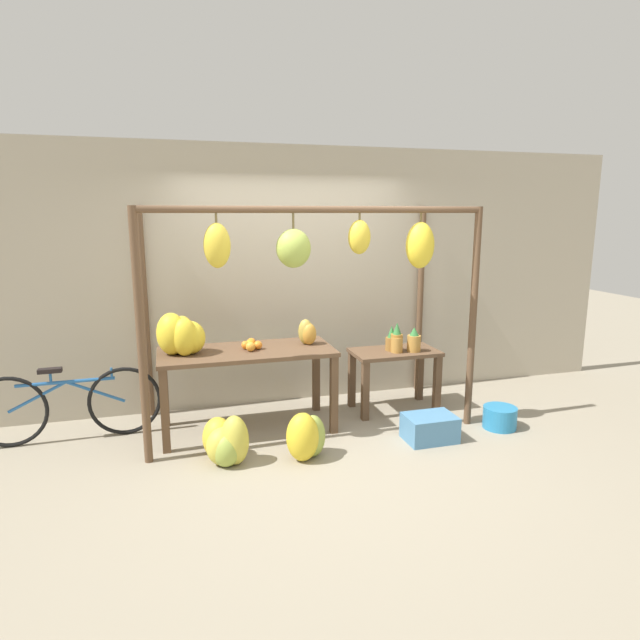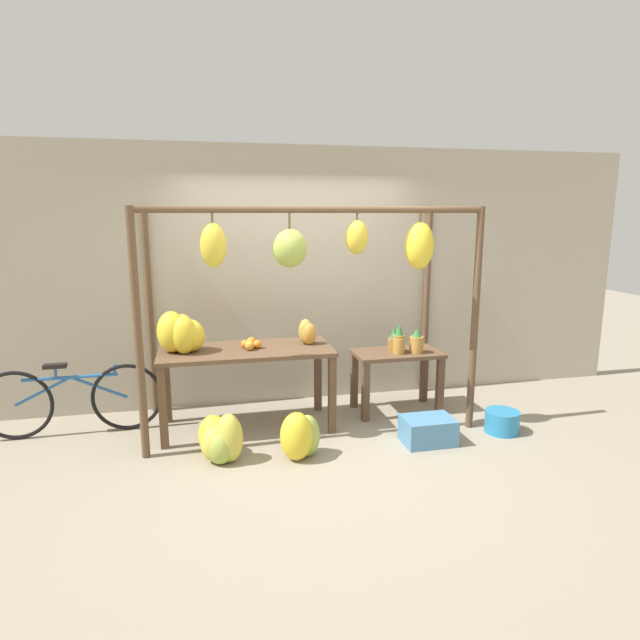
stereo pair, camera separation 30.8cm
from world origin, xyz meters
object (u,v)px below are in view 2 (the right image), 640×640
at_px(pineapple_cluster, 403,342).
at_px(fruit_crate_white, 428,430).
at_px(parked_bicycle, 72,400).
at_px(papaya_pile, 307,333).
at_px(banana_pile_ground_right, 300,436).
at_px(banana_pile_on_table, 181,334).
at_px(banana_pile_ground_left, 220,440).
at_px(orange_pile, 250,344).
at_px(blue_bucket, 502,421).

distance_m(pineapple_cluster, fruit_crate_white, 1.02).
distance_m(parked_bicycle, papaya_pile, 2.33).
bearing_deg(fruit_crate_white, banana_pile_ground_right, -177.98).
relative_size(banana_pile_on_table, banana_pile_ground_left, 1.06).
height_order(orange_pile, papaya_pile, papaya_pile).
relative_size(parked_bicycle, papaya_pile, 6.55).
distance_m(banana_pile_on_table, papaya_pile, 1.21).
relative_size(pineapple_cluster, banana_pile_ground_right, 0.80).
bearing_deg(papaya_pile, fruit_crate_white, -38.57).
xyz_separation_m(banana_pile_ground_right, blue_bucket, (2.01, 0.12, -0.10)).
bearing_deg(parked_bicycle, blue_bucket, -11.92).
relative_size(banana_pile_on_table, orange_pile, 2.06).
xyz_separation_m(orange_pile, fruit_crate_white, (1.55, -0.75, -0.73)).
height_order(blue_bucket, papaya_pile, papaya_pile).
relative_size(fruit_crate_white, papaya_pile, 1.84).
bearing_deg(fruit_crate_white, orange_pile, 154.25).
distance_m(pineapple_cluster, banana_pile_ground_right, 1.61).
bearing_deg(blue_bucket, banana_pile_ground_right, -176.71).
distance_m(banana_pile_ground_right, papaya_pile, 1.12).
distance_m(banana_pile_on_table, banana_pile_ground_right, 1.47).
distance_m(orange_pile, papaya_pile, 0.58).
height_order(blue_bucket, parked_bicycle, parked_bicycle).
bearing_deg(banana_pile_on_table, blue_bucket, -12.49).
xyz_separation_m(blue_bucket, parked_bicycle, (-4.04, 0.85, 0.24)).
height_order(fruit_crate_white, parked_bicycle, parked_bicycle).
bearing_deg(orange_pile, parked_bicycle, 173.92).
bearing_deg(papaya_pile, banana_pile_on_table, -178.01).
distance_m(banana_pile_on_table, banana_pile_ground_left, 1.09).
relative_size(banana_pile_on_table, parked_bicycle, 0.33).
relative_size(blue_bucket, parked_bicycle, 0.20).
height_order(parked_bicycle, papaya_pile, papaya_pile).
height_order(fruit_crate_white, papaya_pile, papaya_pile).
bearing_deg(fruit_crate_white, parked_bicycle, 164.03).
height_order(banana_pile_ground_left, fruit_crate_white, banana_pile_ground_left).
bearing_deg(banana_pile_ground_left, papaya_pile, 37.96).
distance_m(banana_pile_on_table, pineapple_cluster, 2.24).
bearing_deg(pineapple_cluster, orange_pile, -178.52).
xyz_separation_m(fruit_crate_white, blue_bucket, (0.81, 0.07, -0.01)).
relative_size(banana_pile_ground_left, parked_bicycle, 0.31).
relative_size(banana_pile_ground_right, fruit_crate_white, 0.92).
xyz_separation_m(banana_pile_ground_right, papaya_pile, (0.23, 0.82, 0.72)).
distance_m(blue_bucket, parked_bicycle, 4.13).
height_order(banana_pile_on_table, parked_bicycle, banana_pile_on_table).
relative_size(banana_pile_ground_right, papaya_pile, 1.70).
relative_size(orange_pile, banana_pile_ground_right, 0.62).
xyz_separation_m(fruit_crate_white, papaya_pile, (-0.98, 0.78, 0.80)).
bearing_deg(banana_pile_ground_left, parked_bicycle, 147.35).
xyz_separation_m(pineapple_cluster, banana_pile_ground_left, (-1.93, -0.72, -0.59)).
distance_m(pineapple_cluster, parked_bicycle, 3.30).
distance_m(orange_pile, blue_bucket, 2.55).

